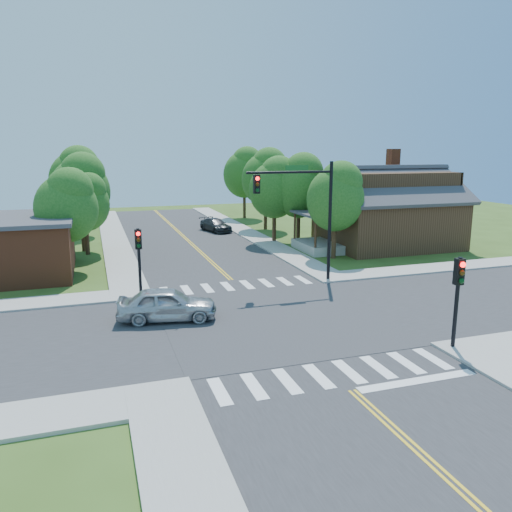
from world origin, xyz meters
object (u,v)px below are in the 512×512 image
object	(u,v)px
car_dgrey	(216,225)
car_silver	(167,305)
signal_pole_se	(458,286)
house_ne	(387,206)
signal_pole_nw	(139,250)
signal_mast_ne	(304,203)

from	to	relation	value
car_dgrey	car_silver	bearing A→B (deg)	-124.03
car_silver	signal_pole_se	bearing A→B (deg)	-113.18
house_ne	signal_pole_nw	bearing A→B (deg)	-157.31
signal_mast_ne	signal_pole_nw	bearing A→B (deg)	-179.93
signal_mast_ne	car_silver	world-z (taller)	signal_mast_ne
signal_pole_se	signal_pole_nw	world-z (taller)	same
signal_mast_ne	car_dgrey	xyz separation A→B (m)	(-0.41, 20.21, -4.23)
house_ne	signal_mast_ne	bearing A→B (deg)	-142.32
signal_pole_nw	signal_mast_ne	bearing A→B (deg)	0.07
signal_mast_ne	signal_pole_se	bearing A→B (deg)	-81.44
signal_pole_se	signal_pole_nw	distance (m)	15.84
signal_mast_ne	house_ne	distance (m)	14.23
car_dgrey	house_ne	bearing A→B (deg)	-60.15
car_dgrey	signal_mast_ne	bearing A→B (deg)	-104.09
house_ne	car_silver	distance (m)	23.79
signal_mast_ne	signal_pole_nw	size ratio (longest dim) A/B	1.89
signal_pole_nw	car_silver	distance (m)	4.62
signal_pole_nw	car_silver	xyz separation A→B (m)	(0.82, -4.14, -1.88)
car_silver	car_dgrey	bearing A→B (deg)	-7.72
signal_mast_ne	house_ne	size ratio (longest dim) A/B	0.55
signal_pole_se	car_dgrey	xyz separation A→B (m)	(-2.10, 31.42, -2.04)
signal_pole_se	signal_pole_nw	bearing A→B (deg)	135.00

